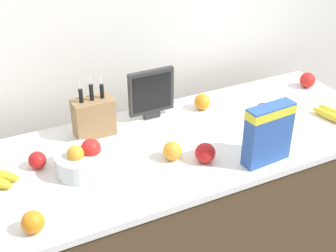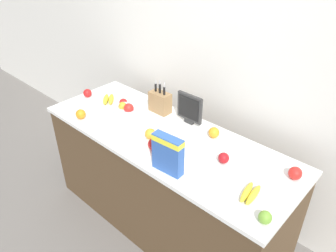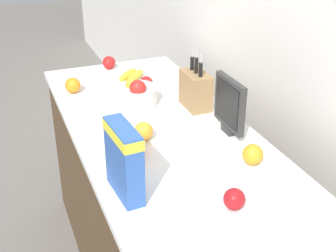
# 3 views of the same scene
# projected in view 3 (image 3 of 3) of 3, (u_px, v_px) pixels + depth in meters

# --- Properties ---
(wall_back) EXTENTS (9.00, 0.06, 2.60)m
(wall_back) POSITION_uv_depth(u_px,v_px,m) (302.00, 29.00, 1.93)
(wall_back) COLOR silver
(wall_back) RESTS_ON ground_plane
(counter) EXTENTS (2.02, 0.74, 0.89)m
(counter) POSITION_uv_depth(u_px,v_px,m) (170.00, 226.00, 2.13)
(counter) COLOR #4C3823
(counter) RESTS_ON ground_plane
(knife_block) EXTENTS (0.18, 0.10, 0.28)m
(knife_block) POSITION_uv_depth(u_px,v_px,m) (196.00, 90.00, 2.18)
(knife_block) COLOR #937047
(knife_block) RESTS_ON counter
(small_monitor) EXTENTS (0.22, 0.03, 0.24)m
(small_monitor) POSITION_uv_depth(u_px,v_px,m) (229.00, 105.00, 1.93)
(small_monitor) COLOR #2D2D2D
(small_monitor) RESTS_ON counter
(cereal_box) EXTENTS (0.21, 0.08, 0.25)m
(cereal_box) POSITION_uv_depth(u_px,v_px,m) (124.00, 158.00, 1.53)
(cereal_box) COLOR #2D56A8
(cereal_box) RESTS_ON counter
(fruit_bowl) EXTENTS (0.21, 0.21, 0.14)m
(fruit_bowl) POSITION_uv_depth(u_px,v_px,m) (136.00, 94.00, 2.23)
(fruit_bowl) COLOR silver
(fruit_bowl) RESTS_ON counter
(banana_bunch_right) EXTENTS (0.19, 0.19, 0.04)m
(banana_bunch_right) POSITION_uv_depth(u_px,v_px,m) (131.00, 75.00, 2.53)
(banana_bunch_right) COLOR yellow
(banana_bunch_right) RESTS_ON counter
(apple_front) EXTENTS (0.07, 0.07, 0.07)m
(apple_front) POSITION_uv_depth(u_px,v_px,m) (234.00, 199.00, 1.50)
(apple_front) COLOR #A31419
(apple_front) RESTS_ON counter
(apple_rear) EXTENTS (0.07, 0.07, 0.07)m
(apple_rear) POSITION_uv_depth(u_px,v_px,m) (146.00, 83.00, 2.40)
(apple_rear) COLOR red
(apple_rear) RESTS_ON counter
(apple_rightmost) EXTENTS (0.07, 0.07, 0.07)m
(apple_rightmost) POSITION_uv_depth(u_px,v_px,m) (109.00, 63.00, 2.67)
(apple_rightmost) COLOR red
(apple_rightmost) RESTS_ON counter
(apple_by_knife_block) EXTENTS (0.08, 0.08, 0.08)m
(apple_by_knife_block) POSITION_uv_depth(u_px,v_px,m) (134.00, 146.00, 1.80)
(apple_by_knife_block) COLOR red
(apple_by_knife_block) RESTS_ON counter
(orange_mid_right) EXTENTS (0.08, 0.08, 0.08)m
(orange_mid_right) POSITION_uv_depth(u_px,v_px,m) (73.00, 85.00, 2.36)
(orange_mid_right) COLOR orange
(orange_mid_right) RESTS_ON counter
(orange_front_left) EXTENTS (0.08, 0.08, 0.08)m
(orange_front_left) POSITION_uv_depth(u_px,v_px,m) (143.00, 131.00, 1.91)
(orange_front_left) COLOR orange
(orange_front_left) RESTS_ON counter
(orange_near_bowl) EXTENTS (0.08, 0.08, 0.08)m
(orange_near_bowl) POSITION_uv_depth(u_px,v_px,m) (253.00, 154.00, 1.75)
(orange_near_bowl) COLOR orange
(orange_near_bowl) RESTS_ON counter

